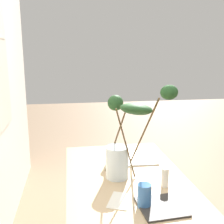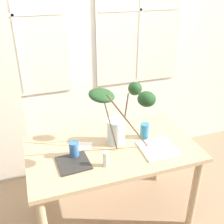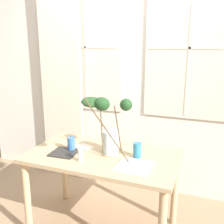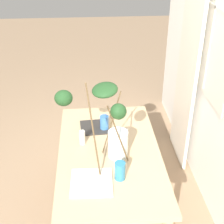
{
  "view_description": "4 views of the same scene",
  "coord_description": "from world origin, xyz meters",
  "px_view_note": "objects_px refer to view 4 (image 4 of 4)",
  "views": [
    {
      "loc": [
        -1.54,
        0.35,
        1.55
      ],
      "look_at": [
        0.04,
        0.09,
        1.2
      ],
      "focal_mm": 43.39,
      "sensor_mm": 36.0,
      "label": 1
    },
    {
      "loc": [
        -0.57,
        -1.66,
        1.99
      ],
      "look_at": [
        0.0,
        0.01,
        1.07
      ],
      "focal_mm": 42.76,
      "sensor_mm": 36.0,
      "label": 2
    },
    {
      "loc": [
        0.88,
        -2.02,
        1.72
      ],
      "look_at": [
        0.08,
        0.03,
        1.15
      ],
      "focal_mm": 42.63,
      "sensor_mm": 36.0,
      "label": 3
    },
    {
      "loc": [
        1.97,
        -0.13,
        2.27
      ],
      "look_at": [
        0.04,
        0.02,
        1.13
      ],
      "focal_mm": 52.61,
      "sensor_mm": 36.0,
      "label": 4
    }
  ],
  "objects_px": {
    "plate_square_right": "(92,182)",
    "vase_with_branches": "(109,124)",
    "plate_square_left": "(94,127)",
    "drinking_glass_blue_right": "(120,171)",
    "pillar_candle": "(82,137)",
    "dining_table": "(109,163)",
    "drinking_glass_blue_left": "(104,123)"
  },
  "relations": [
    {
      "from": "dining_table",
      "to": "pillar_candle",
      "type": "distance_m",
      "value": 0.29
    },
    {
      "from": "drinking_glass_blue_left",
      "to": "pillar_candle",
      "type": "xyz_separation_m",
      "value": [
        0.19,
        -0.18,
        -0.0
      ]
    },
    {
      "from": "drinking_glass_blue_left",
      "to": "pillar_candle",
      "type": "bearing_deg",
      "value": -43.55
    },
    {
      "from": "vase_with_branches",
      "to": "plate_square_right",
      "type": "distance_m",
      "value": 0.42
    },
    {
      "from": "drinking_glass_blue_right",
      "to": "plate_square_left",
      "type": "relative_size",
      "value": 0.58
    },
    {
      "from": "vase_with_branches",
      "to": "plate_square_right",
      "type": "bearing_deg",
      "value": -25.06
    },
    {
      "from": "dining_table",
      "to": "plate_square_right",
      "type": "bearing_deg",
      "value": -23.02
    },
    {
      "from": "drinking_glass_blue_left",
      "to": "drinking_glass_blue_right",
      "type": "bearing_deg",
      "value": 6.53
    },
    {
      "from": "plate_square_left",
      "to": "drinking_glass_blue_left",
      "type": "bearing_deg",
      "value": 72.94
    },
    {
      "from": "drinking_glass_blue_right",
      "to": "pillar_candle",
      "type": "height_order",
      "value": "drinking_glass_blue_right"
    },
    {
      "from": "plate_square_left",
      "to": "plate_square_right",
      "type": "height_order",
      "value": "plate_square_left"
    },
    {
      "from": "vase_with_branches",
      "to": "plate_square_left",
      "type": "height_order",
      "value": "vase_with_branches"
    },
    {
      "from": "plate_square_left",
      "to": "dining_table",
      "type": "bearing_deg",
      "value": 17.31
    },
    {
      "from": "plate_square_left",
      "to": "plate_square_right",
      "type": "xyz_separation_m",
      "value": [
        0.67,
        -0.04,
        -0.0
      ]
    },
    {
      "from": "drinking_glass_blue_left",
      "to": "plate_square_right",
      "type": "distance_m",
      "value": 0.65
    },
    {
      "from": "plate_square_right",
      "to": "pillar_candle",
      "type": "distance_m",
      "value": 0.46
    },
    {
      "from": "drinking_glass_blue_right",
      "to": "pillar_candle",
      "type": "xyz_separation_m",
      "value": [
        -0.42,
        -0.25,
        -0.01
      ]
    },
    {
      "from": "drinking_glass_blue_left",
      "to": "plate_square_right",
      "type": "height_order",
      "value": "drinking_glass_blue_left"
    },
    {
      "from": "vase_with_branches",
      "to": "pillar_candle",
      "type": "xyz_separation_m",
      "value": [
        -0.16,
        -0.19,
        -0.22
      ]
    },
    {
      "from": "vase_with_branches",
      "to": "pillar_candle",
      "type": "distance_m",
      "value": 0.33
    },
    {
      "from": "dining_table",
      "to": "drinking_glass_blue_left",
      "type": "distance_m",
      "value": 0.35
    },
    {
      "from": "dining_table",
      "to": "drinking_glass_blue_right",
      "type": "height_order",
      "value": "drinking_glass_blue_right"
    },
    {
      "from": "dining_table",
      "to": "drinking_glass_blue_left",
      "type": "bearing_deg",
      "value": -176.3
    },
    {
      "from": "vase_with_branches",
      "to": "pillar_candle",
      "type": "bearing_deg",
      "value": -130.09
    },
    {
      "from": "drinking_glass_blue_left",
      "to": "plate_square_left",
      "type": "relative_size",
      "value": 0.55
    },
    {
      "from": "pillar_candle",
      "to": "plate_square_right",
      "type": "bearing_deg",
      "value": 7.53
    },
    {
      "from": "plate_square_right",
      "to": "dining_table",
      "type": "bearing_deg",
      "value": 156.98
    },
    {
      "from": "dining_table",
      "to": "drinking_glass_blue_right",
      "type": "xyz_separation_m",
      "value": [
        0.3,
        0.05,
        0.18
      ]
    },
    {
      "from": "plate_square_right",
      "to": "vase_with_branches",
      "type": "bearing_deg",
      "value": 154.94
    },
    {
      "from": "dining_table",
      "to": "vase_with_branches",
      "type": "relative_size",
      "value": 2.26
    },
    {
      "from": "dining_table",
      "to": "vase_with_branches",
      "type": "bearing_deg",
      "value": -9.11
    },
    {
      "from": "plate_square_right",
      "to": "pillar_candle",
      "type": "relative_size",
      "value": 2.15
    }
  ]
}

